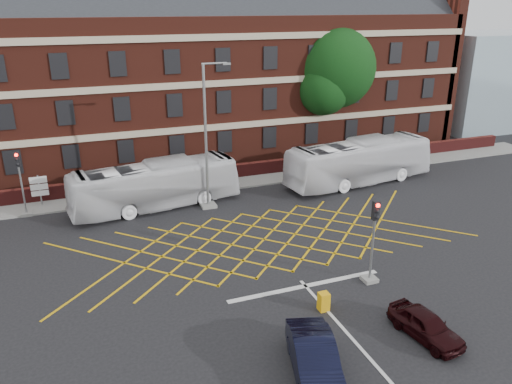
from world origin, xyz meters
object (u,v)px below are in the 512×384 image
object	(u,v)px
direction_signs	(39,187)
bus_right	(359,162)
deciduous_tree	(335,74)
car_navy	(315,359)
car_maroon	(426,325)
bus_left	(155,185)
street_lamp	(208,160)
traffic_light_far	(23,190)
utility_cabinet	(324,302)
traffic_light_near	(372,249)

from	to	relation	value
direction_signs	bus_right	bearing A→B (deg)	-8.66
deciduous_tree	direction_signs	size ratio (longest dim) A/B	5.06
car_navy	car_maroon	world-z (taller)	car_navy
bus_left	street_lamp	world-z (taller)	street_lamp
deciduous_tree	direction_signs	bearing A→B (deg)	-169.23
traffic_light_far	street_lamp	xyz separation A→B (m)	(11.52, -2.77, 1.56)
traffic_light_far	car_navy	bearing A→B (deg)	-61.88
utility_cabinet	traffic_light_near	bearing A→B (deg)	23.06
bus_left	utility_cabinet	bearing A→B (deg)	-169.99
deciduous_tree	traffic_light_near	size ratio (longest dim) A/B	2.60
traffic_light_far	street_lamp	world-z (taller)	street_lamp
car_maroon	deciduous_tree	distance (m)	28.10
car_navy	direction_signs	distance (m)	23.47
deciduous_tree	street_lamp	distance (m)	17.02
traffic_light_near	direction_signs	xyz separation A→B (m)	(-15.45, 16.26, -0.39)
bus_left	car_maroon	world-z (taller)	bus_left
traffic_light_near	street_lamp	distance (m)	13.21
deciduous_tree	traffic_light_far	xyz separation A→B (m)	(-25.62, -5.99, -5.35)
street_lamp	utility_cabinet	distance (m)	14.00
deciduous_tree	street_lamp	xyz separation A→B (m)	(-14.10, -8.76, -3.79)
bus_right	deciduous_tree	bearing A→B (deg)	-21.51
traffic_light_far	direction_signs	xyz separation A→B (m)	(0.90, 1.29, -0.39)
bus_right	car_maroon	world-z (taller)	bus_right
bus_right	deciduous_tree	world-z (taller)	deciduous_tree
street_lamp	car_maroon	bearing A→B (deg)	-75.03
bus_right	direction_signs	world-z (taller)	bus_right
deciduous_tree	utility_cabinet	size ratio (longest dim) A/B	12.85
bus_left	utility_cabinet	world-z (taller)	bus_left
street_lamp	direction_signs	size ratio (longest dim) A/B	4.33
bus_right	utility_cabinet	xyz separation A→B (m)	(-10.53, -14.23, -1.24)
utility_cabinet	deciduous_tree	bearing A→B (deg)	60.63
bus_right	utility_cabinet	bearing A→B (deg)	136.24
deciduous_tree	street_lamp	world-z (taller)	deciduous_tree
car_navy	traffic_light_far	bearing A→B (deg)	133.51
car_maroon	street_lamp	xyz separation A→B (m)	(-4.50, 16.82, 2.74)
car_maroon	traffic_light_far	xyz separation A→B (m)	(-16.02, 19.59, 1.18)
bus_right	street_lamp	bearing A→B (deg)	85.65
street_lamp	deciduous_tree	bearing A→B (deg)	31.87
car_maroon	bus_right	bearing A→B (deg)	58.11
car_navy	utility_cabinet	bearing A→B (deg)	72.88
deciduous_tree	traffic_light_far	bearing A→B (deg)	-166.83
traffic_light_near	bus_left	bearing A→B (deg)	121.42
traffic_light_near	street_lamp	world-z (taller)	street_lamp
bus_right	direction_signs	size ratio (longest dim) A/B	5.47
traffic_light_far	car_maroon	bearing A→B (deg)	-50.73
traffic_light_near	utility_cabinet	world-z (taller)	traffic_light_near
car_navy	bus_right	bearing A→B (deg)	69.67
traffic_light_far	street_lamp	bearing A→B (deg)	-13.51
car_maroon	deciduous_tree	bearing A→B (deg)	60.90
bus_left	direction_signs	xyz separation A→B (m)	(-7.29, 2.90, -0.20)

